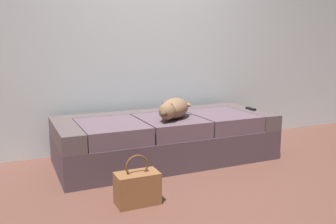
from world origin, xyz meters
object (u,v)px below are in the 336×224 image
Objects in this scene: couch at (166,138)px; tv_remote at (251,109)px; dog_tan at (173,109)px; handbag at (137,188)px.

couch is 14.52× the size of tv_remote.
dog_tan reaches higher than handbag.
couch is at bearing 94.70° from dog_tan.
dog_tan is 1.05m from handbag.
couch is 5.76× the size of handbag.
couch is at bearing -179.89° from tv_remote.
couch is 4.48× the size of dog_tan.
tv_remote is 0.40× the size of handbag.
dog_tan reaches higher than tv_remote.
tv_remote is at bearing 26.89° from handbag.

